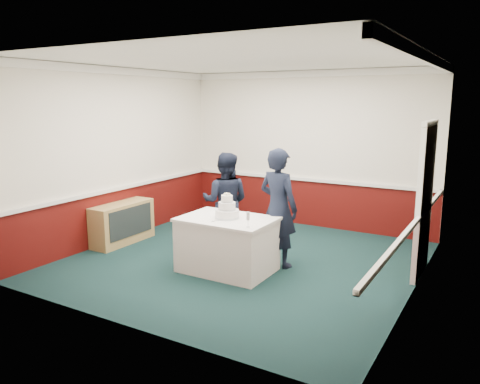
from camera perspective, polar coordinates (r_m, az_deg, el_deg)
The scene contains 9 objects.
ground at distance 7.32m, azimuth 0.37°, elevation -8.35°, with size 5.00×5.00×0.00m, color #14312E.
room_shell at distance 7.42m, azimuth 3.29°, elevation 7.44°, with size 5.00×5.00×3.00m.
sideboard at distance 8.37m, azimuth -14.13°, elevation -3.68°, with size 0.41×1.20×0.70m.
cake_table at distance 6.79m, azimuth -1.57°, elevation -6.36°, with size 1.32×0.92×0.79m.
wedding_cake at distance 6.65m, azimuth -1.60°, elevation -2.26°, with size 0.35×0.35×0.36m.
cake_knife at distance 6.53m, azimuth -2.74°, elevation -3.49°, with size 0.01×0.22×0.01m, color silver.
champagne_flute at distance 6.17m, azimuth 0.99°, elevation -3.06°, with size 0.05×0.05×0.21m.
person_man at distance 7.66m, azimuth -1.79°, elevation -1.18°, with size 0.79×0.61×1.62m, color black.
person_woman at distance 6.90m, azimuth 4.69°, elevation -1.93°, with size 0.65×0.42×1.77m, color black.
Camera 1 is at (3.44, -5.99, 2.43)m, focal length 35.00 mm.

